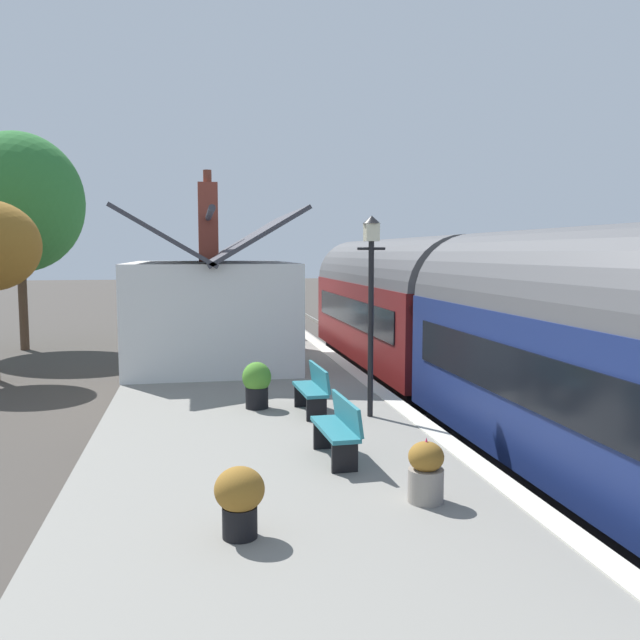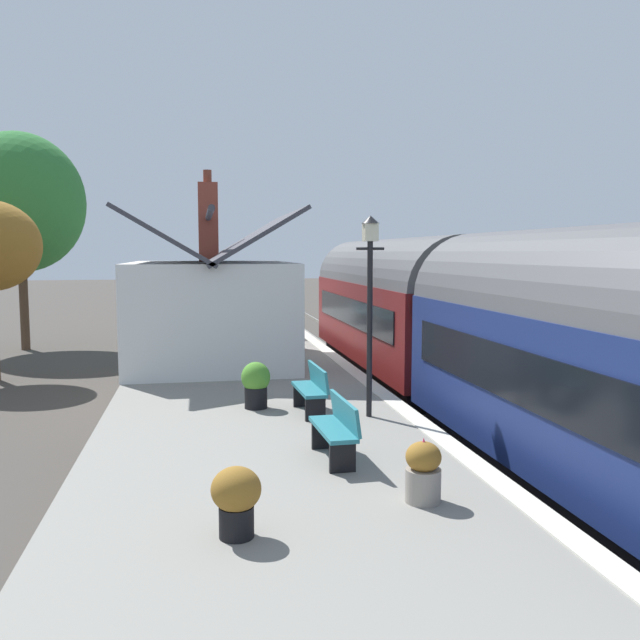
# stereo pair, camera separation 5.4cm
# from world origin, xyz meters

# --- Properties ---
(ground_plane) EXTENTS (160.00, 160.00, 0.00)m
(ground_plane) POSITION_xyz_m (0.00, 0.00, 0.00)
(ground_plane) COLOR #423D38
(platform) EXTENTS (32.00, 5.71, 0.96)m
(platform) POSITION_xyz_m (0.00, 3.85, 0.48)
(platform) COLOR gray
(platform) RESTS_ON ground
(platform_edge_coping) EXTENTS (32.00, 0.36, 0.02)m
(platform_edge_coping) POSITION_xyz_m (0.00, 1.18, 0.97)
(platform_edge_coping) COLOR beige
(platform_edge_coping) RESTS_ON platform
(rail_near) EXTENTS (52.00, 0.08, 0.14)m
(rail_near) POSITION_xyz_m (0.00, -1.62, 0.07)
(rail_near) COLOR gray
(rail_near) RESTS_ON ground
(rail_far) EXTENTS (52.00, 0.08, 0.14)m
(rail_far) POSITION_xyz_m (0.00, -0.18, 0.07)
(rail_far) COLOR gray
(rail_far) RESTS_ON ground
(train) EXTENTS (20.88, 2.73, 4.32)m
(train) POSITION_xyz_m (-4.19, -0.90, 2.22)
(train) COLOR black
(train) RESTS_ON ground
(station_building) EXTENTS (6.47, 4.48, 5.30)m
(station_building) POSITION_xyz_m (-0.39, 4.62, 2.43)
(station_building) COLOR white
(station_building) RESTS_ON platform
(bench_mid_platform) EXTENTS (1.41, 0.46, 0.88)m
(bench_mid_platform) POSITION_xyz_m (8.53, 2.83, 1.44)
(bench_mid_platform) COLOR #26727F
(bench_mid_platform) RESTS_ON platform
(bench_near_building) EXTENTS (1.42, 0.49, 0.88)m
(bench_near_building) POSITION_xyz_m (-9.55, 3.05, 1.44)
(bench_near_building) COLOR #26727F
(bench_near_building) RESTS_ON platform
(bench_by_lamp) EXTENTS (1.42, 0.49, 0.88)m
(bench_by_lamp) POSITION_xyz_m (-6.77, 2.93, 1.44)
(bench_by_lamp) COLOR #26727F
(bench_by_lamp) RESTS_ON platform
(bench_platform_end) EXTENTS (1.41, 0.48, 0.88)m
(bench_platform_end) POSITION_xyz_m (6.06, 3.12, 1.44)
(bench_platform_end) COLOR #26727F
(bench_platform_end) RESTS_ON platform
(planter_bench_left) EXTENTS (0.82, 0.32, 0.57)m
(planter_bench_left) POSITION_xyz_m (8.96, 4.33, 1.23)
(planter_bench_left) COLOR gray
(planter_bench_left) RESTS_ON platform
(planter_edge_near) EXTENTS (0.42, 0.42, 0.78)m
(planter_edge_near) POSITION_xyz_m (-11.32, 2.37, 1.33)
(planter_edge_near) COLOR gray
(planter_edge_near) RESTS_ON platform
(planter_corner_building) EXTENTS (0.53, 0.53, 0.75)m
(planter_corner_building) POSITION_xyz_m (-11.92, 4.61, 1.39)
(planter_corner_building) COLOR black
(planter_corner_building) RESTS_ON platform
(planter_edge_far) EXTENTS (0.55, 0.55, 0.90)m
(planter_edge_far) POSITION_xyz_m (-6.18, 3.91, 1.44)
(planter_edge_far) COLOR black
(planter_edge_far) RESTS_ON platform
(lamp_post_platform) EXTENTS (0.32, 0.50, 3.60)m
(lamp_post_platform) POSITION_xyz_m (-7.19, 1.96, 3.48)
(lamp_post_platform) COLOR black
(lamp_post_platform) RESTS_ON platform
(station_sign_board) EXTENTS (0.96, 0.06, 1.57)m
(station_sign_board) POSITION_xyz_m (4.54, 2.07, 2.15)
(station_sign_board) COLOR black
(station_sign_board) RESTS_ON platform
(tree_distant) EXTENTS (5.15, 5.02, 8.61)m
(tree_distant) POSITION_xyz_m (9.68, 11.82, 5.86)
(tree_distant) COLOR #4C3828
(tree_distant) RESTS_ON ground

